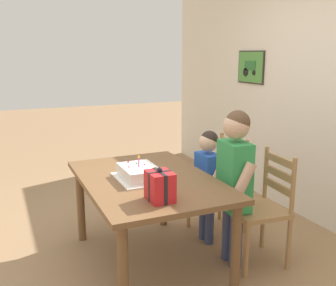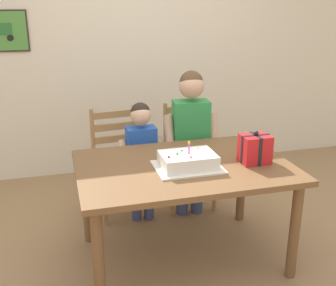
{
  "view_description": "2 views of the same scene",
  "coord_description": "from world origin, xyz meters",
  "px_view_note": "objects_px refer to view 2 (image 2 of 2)",
  "views": [
    {
      "loc": [
        2.74,
        -1.03,
        1.69
      ],
      "look_at": [
        0.0,
        0.17,
        1.0
      ],
      "focal_mm": 41.85,
      "sensor_mm": 36.0,
      "label": 1
    },
    {
      "loc": [
        -0.8,
        -2.5,
        1.79
      ],
      "look_at": [
        -0.06,
        0.17,
        0.84
      ],
      "focal_mm": 44.27,
      "sensor_mm": 36.0,
      "label": 2
    }
  ],
  "objects_px": {
    "birthday_cake": "(188,161)",
    "chair_left": "(119,161)",
    "gift_box_red_large": "(255,149)",
    "child_older": "(191,130)",
    "child_younger": "(141,151)",
    "dining_table": "(184,177)",
    "chair_right": "(189,154)"
  },
  "relations": [
    {
      "from": "child_older",
      "to": "child_younger",
      "type": "distance_m",
      "value": 0.45
    },
    {
      "from": "birthday_cake",
      "to": "chair_left",
      "type": "distance_m",
      "value": 1.04
    },
    {
      "from": "chair_right",
      "to": "child_younger",
      "type": "bearing_deg",
      "value": -154.52
    },
    {
      "from": "child_older",
      "to": "child_younger",
      "type": "relative_size",
      "value": 1.23
    },
    {
      "from": "dining_table",
      "to": "birthday_cake",
      "type": "xyz_separation_m",
      "value": [
        0.01,
        -0.07,
        0.14
      ]
    },
    {
      "from": "dining_table",
      "to": "gift_box_red_large",
      "type": "height_order",
      "value": "gift_box_red_large"
    },
    {
      "from": "dining_table",
      "to": "chair_left",
      "type": "distance_m",
      "value": 0.94
    },
    {
      "from": "child_older",
      "to": "dining_table",
      "type": "bearing_deg",
      "value": -112.31
    },
    {
      "from": "gift_box_red_large",
      "to": "chair_right",
      "type": "relative_size",
      "value": 0.25
    },
    {
      "from": "child_younger",
      "to": "birthday_cake",
      "type": "bearing_deg",
      "value": -76.28
    },
    {
      "from": "dining_table",
      "to": "chair_left",
      "type": "height_order",
      "value": "chair_left"
    },
    {
      "from": "chair_left",
      "to": "child_older",
      "type": "height_order",
      "value": "child_older"
    },
    {
      "from": "chair_left",
      "to": "chair_right",
      "type": "relative_size",
      "value": 1.0
    },
    {
      "from": "birthday_cake",
      "to": "chair_right",
      "type": "bearing_deg",
      "value": 71.32
    },
    {
      "from": "gift_box_red_large",
      "to": "child_older",
      "type": "xyz_separation_m",
      "value": [
        -0.22,
        0.72,
        -0.06
      ]
    },
    {
      "from": "dining_table",
      "to": "child_older",
      "type": "relative_size",
      "value": 1.15
    },
    {
      "from": "gift_box_red_large",
      "to": "birthday_cake",
      "type": "bearing_deg",
      "value": 176.99
    },
    {
      "from": "child_older",
      "to": "child_younger",
      "type": "bearing_deg",
      "value": 179.93
    },
    {
      "from": "dining_table",
      "to": "child_older",
      "type": "xyz_separation_m",
      "value": [
        0.26,
        0.63,
        0.13
      ]
    },
    {
      "from": "dining_table",
      "to": "child_younger",
      "type": "xyz_separation_m",
      "value": [
        -0.16,
        0.63,
        -0.02
      ]
    },
    {
      "from": "chair_left",
      "to": "chair_right",
      "type": "xyz_separation_m",
      "value": [
        0.64,
        0.0,
        0.0
      ]
    },
    {
      "from": "chair_left",
      "to": "child_younger",
      "type": "xyz_separation_m",
      "value": [
        0.16,
        -0.23,
        0.16
      ]
    },
    {
      "from": "chair_right",
      "to": "child_younger",
      "type": "height_order",
      "value": "child_younger"
    },
    {
      "from": "gift_box_red_large",
      "to": "chair_left",
      "type": "xyz_separation_m",
      "value": [
        -0.8,
        0.96,
        -0.37
      ]
    },
    {
      "from": "gift_box_red_large",
      "to": "chair_right",
      "type": "xyz_separation_m",
      "value": [
        -0.16,
        0.96,
        -0.37
      ]
    },
    {
      "from": "birthday_cake",
      "to": "chair_right",
      "type": "height_order",
      "value": "birthday_cake"
    },
    {
      "from": "chair_left",
      "to": "child_older",
      "type": "bearing_deg",
      "value": -21.79
    },
    {
      "from": "child_younger",
      "to": "child_older",
      "type": "bearing_deg",
      "value": -0.07
    },
    {
      "from": "birthday_cake",
      "to": "gift_box_red_large",
      "type": "height_order",
      "value": "gift_box_red_large"
    },
    {
      "from": "child_older",
      "to": "child_younger",
      "type": "height_order",
      "value": "child_older"
    },
    {
      "from": "gift_box_red_large",
      "to": "child_older",
      "type": "bearing_deg",
      "value": 106.98
    },
    {
      "from": "chair_left",
      "to": "child_older",
      "type": "xyz_separation_m",
      "value": [
        0.58,
        -0.23,
        0.3
      ]
    }
  ]
}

